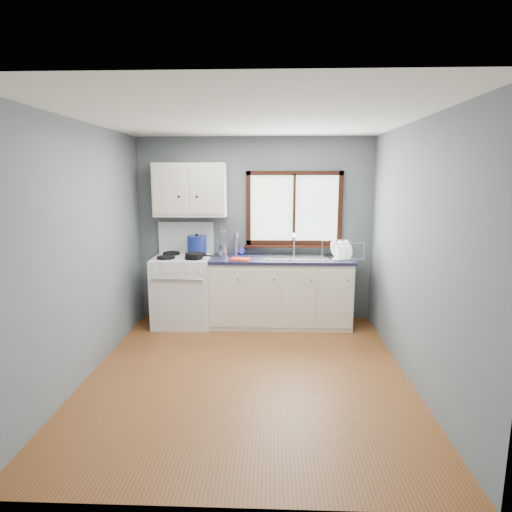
{
  "coord_description": "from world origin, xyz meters",
  "views": [
    {
      "loc": [
        0.24,
        -4.06,
        1.97
      ],
      "look_at": [
        0.05,
        0.9,
        1.05
      ],
      "focal_mm": 30.0,
      "sensor_mm": 36.0,
      "label": 1
    }
  ],
  "objects_px": {
    "gas_range": "(183,288)",
    "thermos": "(236,244)",
    "sink": "(294,262)",
    "dish_rack": "(342,253)",
    "base_cabinets": "(280,295)",
    "skillet": "(195,255)",
    "utensil_crock": "(223,250)",
    "stockpot": "(197,244)"
  },
  "relations": [
    {
      "from": "gas_range",
      "to": "thermos",
      "type": "xyz_separation_m",
      "value": [
        0.7,
        0.22,
        0.57
      ]
    },
    {
      "from": "stockpot",
      "to": "dish_rack",
      "type": "bearing_deg",
      "value": -3.49
    },
    {
      "from": "skillet",
      "to": "utensil_crock",
      "type": "bearing_deg",
      "value": 59.12
    },
    {
      "from": "base_cabinets",
      "to": "sink",
      "type": "height_order",
      "value": "sink"
    },
    {
      "from": "gas_range",
      "to": "base_cabinets",
      "type": "height_order",
      "value": "gas_range"
    },
    {
      "from": "skillet",
      "to": "utensil_crock",
      "type": "relative_size",
      "value": 1.0
    },
    {
      "from": "skillet",
      "to": "thermos",
      "type": "relative_size",
      "value": 1.34
    },
    {
      "from": "gas_range",
      "to": "thermos",
      "type": "height_order",
      "value": "gas_range"
    },
    {
      "from": "sink",
      "to": "utensil_crock",
      "type": "distance_m",
      "value": 0.97
    },
    {
      "from": "gas_range",
      "to": "sink",
      "type": "distance_m",
      "value": 1.53
    },
    {
      "from": "skillet",
      "to": "gas_range",
      "type": "bearing_deg",
      "value": 156.62
    },
    {
      "from": "stockpot",
      "to": "thermos",
      "type": "height_order",
      "value": "stockpot"
    },
    {
      "from": "gas_range",
      "to": "base_cabinets",
      "type": "distance_m",
      "value": 1.31
    },
    {
      "from": "utensil_crock",
      "to": "dish_rack",
      "type": "xyz_separation_m",
      "value": [
        1.57,
        -0.11,
        -0.02
      ]
    },
    {
      "from": "gas_range",
      "to": "thermos",
      "type": "distance_m",
      "value": 0.93
    },
    {
      "from": "skillet",
      "to": "dish_rack",
      "type": "distance_m",
      "value": 1.92
    },
    {
      "from": "gas_range",
      "to": "base_cabinets",
      "type": "bearing_deg",
      "value": 0.82
    },
    {
      "from": "gas_range",
      "to": "sink",
      "type": "relative_size",
      "value": 1.62
    },
    {
      "from": "skillet",
      "to": "dish_rack",
      "type": "relative_size",
      "value": 0.71
    },
    {
      "from": "stockpot",
      "to": "dish_rack",
      "type": "xyz_separation_m",
      "value": [
        1.93,
        -0.12,
        -0.09
      ]
    },
    {
      "from": "dish_rack",
      "to": "thermos",
      "type": "bearing_deg",
      "value": 151.34
    },
    {
      "from": "skillet",
      "to": "utensil_crock",
      "type": "distance_m",
      "value": 0.45
    },
    {
      "from": "sink",
      "to": "skillet",
      "type": "height_order",
      "value": "sink"
    },
    {
      "from": "dish_rack",
      "to": "stockpot",
      "type": "bearing_deg",
      "value": 155.79
    },
    {
      "from": "base_cabinets",
      "to": "sink",
      "type": "xyz_separation_m",
      "value": [
        0.18,
        -0.0,
        0.45
      ]
    },
    {
      "from": "sink",
      "to": "stockpot",
      "type": "relative_size",
      "value": 2.51
    },
    {
      "from": "utensil_crock",
      "to": "dish_rack",
      "type": "height_order",
      "value": "utensil_crock"
    },
    {
      "from": "utensil_crock",
      "to": "sink",
      "type": "bearing_deg",
      "value": -6.36
    },
    {
      "from": "base_cabinets",
      "to": "thermos",
      "type": "relative_size",
      "value": 6.3
    },
    {
      "from": "gas_range",
      "to": "dish_rack",
      "type": "xyz_separation_m",
      "value": [
        2.11,
        0.02,
        0.49
      ]
    },
    {
      "from": "sink",
      "to": "dish_rack",
      "type": "height_order",
      "value": "sink"
    },
    {
      "from": "sink",
      "to": "base_cabinets",
      "type": "bearing_deg",
      "value": 179.87
    },
    {
      "from": "stockpot",
      "to": "utensil_crock",
      "type": "xyz_separation_m",
      "value": [
        0.36,
        -0.01,
        -0.08
      ]
    },
    {
      "from": "stockpot",
      "to": "utensil_crock",
      "type": "bearing_deg",
      "value": -2.03
    },
    {
      "from": "gas_range",
      "to": "thermos",
      "type": "relative_size",
      "value": 4.63
    },
    {
      "from": "gas_range",
      "to": "utensil_crock",
      "type": "relative_size",
      "value": 3.47
    },
    {
      "from": "gas_range",
      "to": "dish_rack",
      "type": "distance_m",
      "value": 2.16
    },
    {
      "from": "thermos",
      "to": "sink",
      "type": "bearing_deg",
      "value": -14.07
    },
    {
      "from": "sink",
      "to": "skillet",
      "type": "relative_size",
      "value": 2.14
    },
    {
      "from": "sink",
      "to": "utensil_crock",
      "type": "bearing_deg",
      "value": 173.64
    },
    {
      "from": "gas_range",
      "to": "base_cabinets",
      "type": "xyz_separation_m",
      "value": [
        1.31,
        0.02,
        -0.08
      ]
    },
    {
      "from": "thermos",
      "to": "dish_rack",
      "type": "relative_size",
      "value": 0.53
    }
  ]
}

